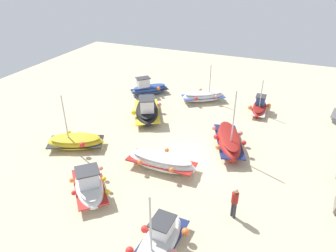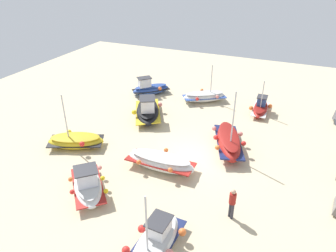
% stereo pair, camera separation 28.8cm
% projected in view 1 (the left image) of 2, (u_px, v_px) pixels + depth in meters
% --- Properties ---
extents(ground_plane, '(44.80, 44.80, 0.00)m').
position_uv_depth(ground_plane, '(197.00, 156.00, 19.15)').
color(ground_plane, beige).
extents(fishing_boat_0, '(3.57, 2.08, 3.37)m').
position_uv_depth(fishing_boat_0, '(159.00, 241.00, 12.84)').
color(fishing_boat_0, white).
rests_on(fishing_boat_0, ground_plane).
extents(fishing_boat_1, '(4.64, 3.61, 1.89)m').
position_uv_depth(fishing_boat_1, '(147.00, 111.00, 23.43)').
color(fishing_boat_1, black).
rests_on(fishing_boat_1, ground_plane).
extents(fishing_boat_2, '(4.50, 2.86, 4.30)m').
position_uv_depth(fishing_boat_2, '(229.00, 141.00, 19.54)').
color(fishing_boat_2, maroon).
rests_on(fishing_boat_2, ground_plane).
extents(fishing_boat_3, '(3.18, 3.16, 1.61)m').
position_uv_depth(fishing_boat_3, '(149.00, 88.00, 27.44)').
color(fishing_boat_3, '#2D4C9E').
rests_on(fishing_boat_3, ground_plane).
extents(fishing_boat_4, '(3.50, 3.40, 1.54)m').
position_uv_depth(fishing_boat_4, '(89.00, 185.00, 15.93)').
color(fishing_boat_4, white).
rests_on(fishing_boat_4, ground_plane).
extents(fishing_boat_5, '(2.73, 3.80, 3.68)m').
position_uv_depth(fishing_boat_5, '(76.00, 142.00, 19.74)').
color(fishing_boat_5, gold).
rests_on(fishing_boat_5, ground_plane).
extents(fishing_boat_6, '(3.20, 3.81, 3.17)m').
position_uv_depth(fishing_boat_6, '(203.00, 96.00, 26.16)').
color(fishing_boat_6, white).
rests_on(fishing_boat_6, ground_plane).
extents(fishing_boat_7, '(1.86, 4.11, 0.95)m').
position_uv_depth(fishing_boat_7, '(161.00, 162.00, 17.75)').
color(fishing_boat_7, white).
rests_on(fishing_boat_7, ground_plane).
extents(fishing_boat_8, '(3.16, 1.62, 2.76)m').
position_uv_depth(fishing_boat_8, '(259.00, 107.00, 24.33)').
color(fishing_boat_8, maroon).
rests_on(fishing_boat_8, ground_plane).
extents(person_walking, '(0.32, 0.32, 1.64)m').
position_uv_depth(person_walking, '(235.00, 201.00, 14.21)').
color(person_walking, '#2D2D38').
rests_on(person_walking, ground_plane).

